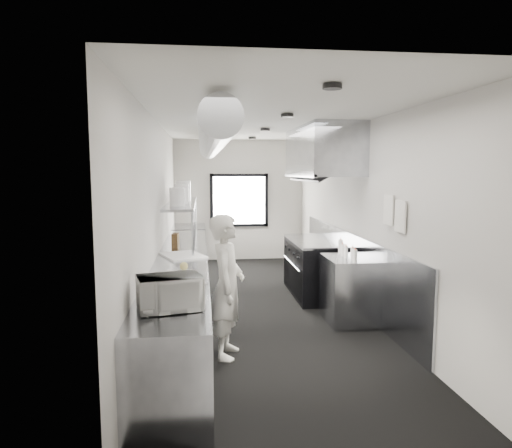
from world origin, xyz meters
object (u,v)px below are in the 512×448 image
object	(u,v)px
exhaust_hood	(322,152)
deli_tub_b	(155,289)
range	(317,267)
plate_stack_c	(183,191)
line_cook	(227,286)
far_work_table	(189,247)
plate_stack_a	(177,197)
plate_stack_d	(184,190)
squeeze_bottle_b	(353,254)
deli_tub_a	(158,291)
microwave	(170,293)
knife_block	(175,240)
small_plate	(184,271)
squeeze_bottle_a	(355,256)
bottle_station	(349,289)
plate_stack_b	(181,194)
squeeze_bottle_e	(341,247)
squeeze_bottle_c	(346,252)
cutting_board	(183,256)
prep_counter	(182,291)
squeeze_bottle_d	(343,250)
pass_shelf	(182,204)

from	to	relation	value
exhaust_hood	deli_tub_b	xyz separation A→B (m)	(-2.43, -2.98, -1.45)
range	plate_stack_c	bearing A→B (deg)	166.72
line_cook	plate_stack_c	xyz separation A→B (m)	(-0.58, 2.93, 0.94)
far_work_table	plate_stack_a	distance (m)	3.31
line_cook	plate_stack_d	xyz separation A→B (m)	(-0.58, 3.35, 0.93)
squeeze_bottle_b	deli_tub_a	bearing A→B (deg)	-148.15
far_work_table	microwave	world-z (taller)	microwave
knife_block	squeeze_bottle_b	world-z (taller)	knife_block
plate_stack_c	small_plate	bearing A→B (deg)	-88.00
deli_tub_a	squeeze_bottle_a	bearing A→B (deg)	29.45
plate_stack_a	bottle_station	bearing A→B (deg)	-19.38
range	small_plate	world-z (taller)	range
line_cook	plate_stack_b	size ratio (longest dim) A/B	5.30
deli_tub_b	squeeze_bottle_a	size ratio (longest dim) A/B	0.75
knife_block	squeeze_bottle_e	xyz separation A→B (m)	(2.40, -0.80, -0.01)
plate_stack_a	squeeze_bottle_c	bearing A→B (deg)	-20.31
cutting_board	plate_stack_b	bearing A→B (deg)	92.82
exhaust_hood	far_work_table	xyz separation A→B (m)	(-2.25, 2.50, -1.94)
bottle_station	squeeze_bottle_a	size ratio (longest dim) A/B	5.38
small_plate	squeeze_bottle_c	world-z (taller)	squeeze_bottle_c
squeeze_bottle_e	squeeze_bottle_c	bearing A→B (deg)	-95.45
squeeze_bottle_c	squeeze_bottle_e	distance (m)	0.36
small_plate	cutting_board	bearing A→B (deg)	92.86
prep_counter	line_cook	size ratio (longest dim) A/B	3.72
deli_tub_b	plate_stack_b	xyz separation A→B (m)	(0.15, 2.92, 0.78)
plate_stack_b	squeeze_bottle_d	world-z (taller)	plate_stack_b
cutting_board	squeeze_bottle_a	world-z (taller)	squeeze_bottle_a
range	squeeze_bottle_a	xyz separation A→B (m)	(0.07, -1.74, 0.51)
line_cook	small_plate	xyz separation A→B (m)	(-0.49, 0.38, 0.10)
knife_block	squeeze_bottle_a	world-z (taller)	knife_block
squeeze_bottle_b	plate_stack_b	bearing A→B (deg)	146.53
squeeze_bottle_a	squeeze_bottle_d	size ratio (longest dim) A/B	1.01
pass_shelf	squeeze_bottle_d	xyz separation A→B (m)	(2.28, -1.56, -0.55)
deli_tub_a	plate_stack_d	size ratio (longest dim) A/B	0.46
squeeze_bottle_a	line_cook	bearing A→B (deg)	-158.57
squeeze_bottle_b	plate_stack_c	bearing A→B (deg)	137.39
range	squeeze_bottle_b	world-z (taller)	squeeze_bottle_b
far_work_table	plate_stack_a	world-z (taller)	plate_stack_a
squeeze_bottle_b	squeeze_bottle_e	bearing A→B (deg)	90.43
pass_shelf	plate_stack_a	world-z (taller)	plate_stack_a
microwave	squeeze_bottle_d	distance (m)	3.19
bottle_station	squeeze_bottle_c	world-z (taller)	squeeze_bottle_c
plate_stack_b	squeeze_bottle_c	bearing A→B (deg)	-30.78
prep_counter	range	world-z (taller)	range
microwave	range	bearing A→B (deg)	43.96
line_cook	squeeze_bottle_c	distance (m)	1.96
squeeze_bottle_b	squeeze_bottle_e	world-z (taller)	squeeze_bottle_e
squeeze_bottle_b	small_plate	bearing A→B (deg)	-168.93
plate_stack_c	plate_stack_b	bearing A→B (deg)	-90.76
pass_shelf	plate_stack_b	size ratio (longest dim) A/B	9.87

